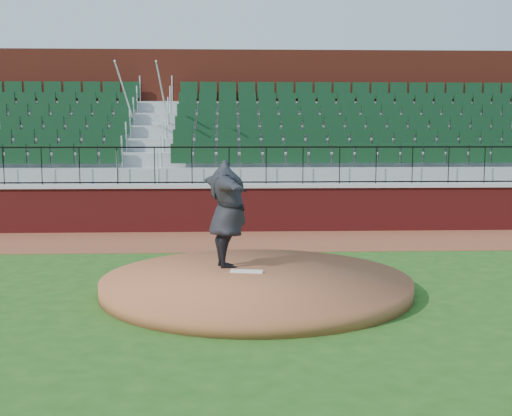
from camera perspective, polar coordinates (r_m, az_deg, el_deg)
The scene contains 10 objects.
ground at distance 11.46m, azimuth 0.31°, elevation -7.37°, with size 90.00×90.00×0.00m, color #214B15.
warning_track at distance 16.74m, azimuth -0.55°, elevation -2.80°, with size 34.00×3.20×0.01m, color brown.
field_wall at distance 18.24m, azimuth -0.71°, elevation -0.12°, with size 34.00×0.35×1.20m, color maroon.
wall_cap at distance 18.17m, azimuth -0.72°, elevation 1.92°, with size 34.00×0.45×0.10m, color #B7B7B7.
wall_railing at distance 18.13m, azimuth -0.72°, elevation 3.65°, with size 34.00×0.05×1.00m, color black, non-canonical shape.
seating_stands at distance 20.83m, azimuth -0.94°, elevation 5.44°, with size 34.00×5.10×4.60m, color gray, non-canonical shape.
concourse_wall at distance 23.62m, azimuth -1.11°, elevation 6.70°, with size 34.00×0.50×5.50m, color maroon.
pitchers_mound at distance 11.61m, azimuth 0.00°, elevation -6.54°, with size 5.34×5.34×0.25m, color brown.
pitching_rubber at distance 11.96m, azimuth -0.80°, elevation -5.43°, with size 0.58×0.15×0.04m, color white.
pitcher at distance 12.28m, azimuth -2.47°, elevation -0.49°, with size 2.45×0.67×1.99m, color black.
Camera 1 is at (-0.52, -11.09, 2.82)m, focal length 46.78 mm.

